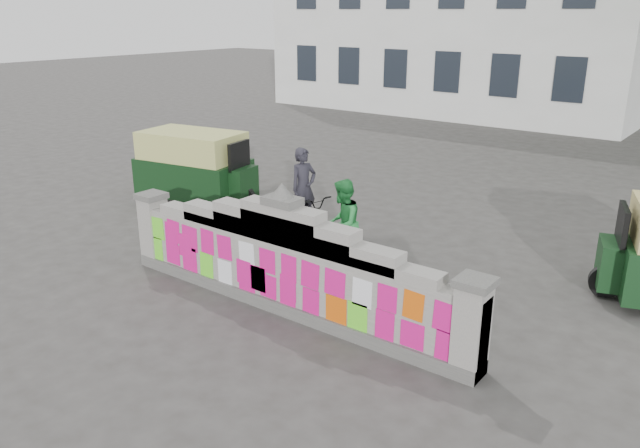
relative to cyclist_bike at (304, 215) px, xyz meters
The scene contains 7 objects.
ground 3.25m from the cyclist_bike, 56.77° to the right, with size 100.00×100.00×0.00m, color #383533.
parapet_wall 3.23m from the cyclist_bike, 56.83° to the right, with size 6.48×0.44×2.01m.
building 20.30m from the cyclist_bike, 105.19° to the left, with size 16.00×10.00×8.90m.
cyclist_bike is the anchor object (origin of this frame).
cyclist_rider 0.33m from the cyclist_bike, ahead, with size 0.58×0.38×1.59m, color #23212A.
pedestrian 1.68m from the cyclist_bike, 26.86° to the right, with size 0.78×0.60×1.60m, color #25883B.
rickshaw_left 3.71m from the cyclist_bike, behind, with size 3.08×1.80×1.66m.
Camera 1 is at (5.66, -6.54, 4.36)m, focal length 35.00 mm.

